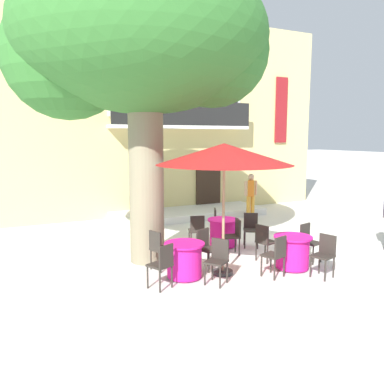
# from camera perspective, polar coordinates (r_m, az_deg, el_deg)

# --- Properties ---
(ground_plane) EXTENTS (120.00, 120.00, 0.00)m
(ground_plane) POSITION_cam_1_polar(r_m,az_deg,el_deg) (11.28, 7.72, -7.38)
(ground_plane) COLOR silver
(building_facade) EXTENTS (13.00, 5.09, 7.50)m
(building_facade) POSITION_cam_1_polar(r_m,az_deg,el_deg) (17.21, -4.69, 10.57)
(building_facade) COLOR #DBC67F
(building_facade) RESTS_ON ground
(entrance_step_platform) EXTENTS (5.73, 1.90, 0.25)m
(entrance_step_platform) POSITION_cam_1_polar(r_m,az_deg,el_deg) (14.77, -0.41, -3.11)
(entrance_step_platform) COLOR silver
(entrance_step_platform) RESTS_ON ground
(plane_tree) EXTENTS (5.90, 5.18, 6.96)m
(plane_tree) POSITION_cam_1_polar(r_m,az_deg,el_deg) (9.53, -7.60, 20.59)
(plane_tree) COLOR #7F755B
(plane_tree) RESTS_ON ground
(cafe_table_near_tree) EXTENTS (0.86, 0.86, 0.76)m
(cafe_table_near_tree) POSITION_cam_1_polar(r_m,az_deg,el_deg) (10.81, 4.57, -5.86)
(cafe_table_near_tree) COLOR #DB1984
(cafe_table_near_tree) RESTS_ON ground
(cafe_chair_near_tree_0) EXTENTS (0.49, 0.49, 0.91)m
(cafe_chair_near_tree_0) POSITION_cam_1_polar(r_m,az_deg,el_deg) (10.10, 6.12, -6.08)
(cafe_chair_near_tree_0) COLOR #2D2823
(cafe_chair_near_tree_0) RESTS_ON ground
(cafe_chair_near_tree_1) EXTENTS (0.55, 0.55, 0.91)m
(cafe_chair_near_tree_1) POSITION_cam_1_polar(r_m,az_deg,el_deg) (10.88, 8.55, -5.10)
(cafe_chair_near_tree_1) COLOR #2D2823
(cafe_chair_near_tree_1) RESTS_ON ground
(cafe_chair_near_tree_2) EXTENTS (0.53, 0.53, 0.91)m
(cafe_chair_near_tree_2) POSITION_cam_1_polar(r_m,az_deg,el_deg) (11.50, 3.88, -4.30)
(cafe_chair_near_tree_2) COLOR #2D2823
(cafe_chair_near_tree_2) RESTS_ON ground
(cafe_chair_near_tree_3) EXTENTS (0.50, 0.50, 0.91)m
(cafe_chair_near_tree_3) POSITION_cam_1_polar(r_m,az_deg,el_deg) (10.56, 0.70, -5.41)
(cafe_chair_near_tree_3) COLOR #2D2823
(cafe_chair_near_tree_3) RESTS_ON ground
(cafe_table_middle) EXTENTS (0.86, 0.86, 0.76)m
(cafe_table_middle) POSITION_cam_1_polar(r_m,az_deg,el_deg) (8.45, -1.11, -9.83)
(cafe_table_middle) COLOR #DB1984
(cafe_table_middle) RESTS_ON ground
(cafe_chair_middle_0) EXTENTS (0.53, 0.53, 0.91)m
(cafe_chair_middle_0) POSITION_cam_1_polar(r_m,az_deg,el_deg) (7.84, -4.33, -10.25)
(cafe_chair_middle_0) COLOR #2D2823
(cafe_chair_middle_0) RESTS_ON ground
(cafe_chair_middle_1) EXTENTS (0.56, 0.56, 0.91)m
(cafe_chair_middle_1) POSITION_cam_1_polar(r_m,az_deg,el_deg) (8.14, 3.78, -9.55)
(cafe_chair_middle_1) COLOR #2D2823
(cafe_chair_middle_1) RESTS_ON ground
(cafe_chair_middle_2) EXTENTS (0.51, 0.51, 0.91)m
(cafe_chair_middle_2) POSITION_cam_1_polar(r_m,az_deg,el_deg) (8.98, 2.05, -7.85)
(cafe_chair_middle_2) COLOR #2D2823
(cafe_chair_middle_2) RESTS_ON ground
(cafe_chair_middle_3) EXTENTS (0.51, 0.51, 0.91)m
(cafe_chair_middle_3) POSITION_cam_1_polar(r_m,az_deg,el_deg) (8.90, -4.84, -8.01)
(cafe_chair_middle_3) COLOR #2D2823
(cafe_chair_middle_3) RESTS_ON ground
(cafe_table_front) EXTENTS (0.86, 0.86, 0.76)m
(cafe_table_front) POSITION_cam_1_polar(r_m,az_deg,el_deg) (9.29, 14.40, -8.43)
(cafe_table_front) COLOR #DB1984
(cafe_table_front) RESTS_ON ground
(cafe_chair_front_0) EXTENTS (0.50, 0.50, 0.91)m
(cafe_chair_front_0) POSITION_cam_1_polar(r_m,az_deg,el_deg) (8.61, 12.11, -8.72)
(cafe_chair_front_0) COLOR #2D2823
(cafe_chair_front_0) RESTS_ON ground
(cafe_chair_front_1) EXTENTS (0.49, 0.49, 0.91)m
(cafe_chair_front_1) POSITION_cam_1_polar(r_m,az_deg,el_deg) (8.94, 18.72, -8.35)
(cafe_chair_front_1) COLOR #2D2823
(cafe_chair_front_1) RESTS_ON ground
(cafe_chair_front_2) EXTENTS (0.49, 0.49, 0.91)m
(cafe_chair_front_2) POSITION_cam_1_polar(r_m,az_deg,el_deg) (9.90, 16.57, -6.67)
(cafe_chair_front_2) COLOR #2D2823
(cafe_chair_front_2) RESTS_ON ground
(cafe_chair_front_3) EXTENTS (0.49, 0.49, 0.91)m
(cafe_chair_front_3) POSITION_cam_1_polar(r_m,az_deg,el_deg) (9.63, 10.49, -6.88)
(cafe_chair_front_3) COLOR #2D2823
(cafe_chair_front_3) RESTS_ON ground
(cafe_umbrella) EXTENTS (2.90, 2.90, 2.85)m
(cafe_umbrella) POSITION_cam_1_polar(r_m,az_deg,el_deg) (8.30, 4.70, 5.43)
(cafe_umbrella) COLOR #997A56
(cafe_umbrella) RESTS_ON ground
(pedestrian_mid_plaza) EXTENTS (0.53, 0.40, 1.68)m
(pedestrian_mid_plaza) POSITION_cam_1_polar(r_m,az_deg,el_deg) (14.15, 8.53, -0.31)
(pedestrian_mid_plaza) COLOR gold
(pedestrian_mid_plaza) RESTS_ON ground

